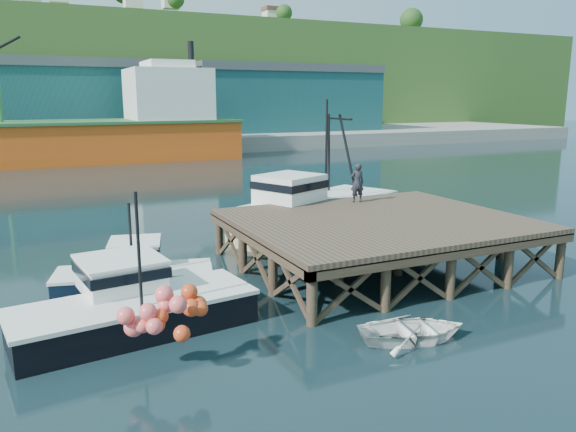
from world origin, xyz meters
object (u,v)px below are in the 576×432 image
boat_black (132,304)px  trawler (314,206)px  boat_navy (135,273)px  dockworker (357,183)px  dinghy (413,330)px

boat_black → trawler: 14.45m
boat_navy → dockworker: size_ratio=3.13×
dockworker → boat_black: bearing=38.7°
boat_black → dinghy: (7.55, -4.54, -0.51)m
trawler → boat_navy: bearing=-177.1°
dinghy → dockworker: (4.61, 10.64, 2.76)m
dinghy → boat_navy: bearing=54.9°
dinghy → boat_black: bearing=73.7°
dockworker → dinghy: bearing=78.6°
boat_black → trawler: bearing=31.1°
trawler → dinghy: 14.09m
boat_navy → dockworker: dockworker is taller
boat_black → trawler: trawler is taller
trawler → dinghy: trawler is taller
boat_navy → trawler: size_ratio=0.54×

